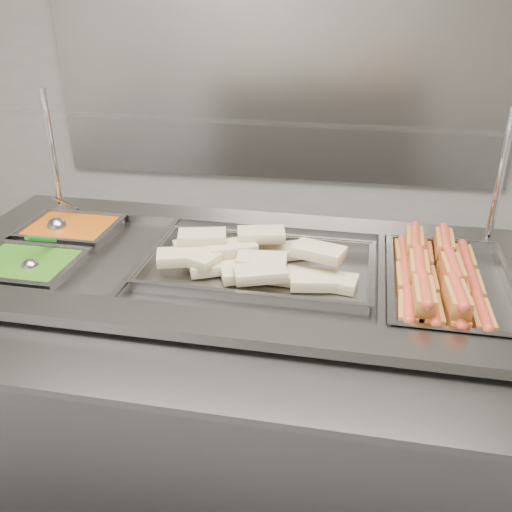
% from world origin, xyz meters
% --- Properties ---
extents(back_panel, '(3.00, 0.04, 1.20)m').
position_xyz_m(back_panel, '(0.00, 2.45, 1.20)').
color(back_panel, '#A19C97').
rests_on(back_panel, ground).
extents(steam_counter, '(2.09, 0.97, 0.99)m').
position_xyz_m(steam_counter, '(0.14, 0.38, 0.49)').
color(steam_counter, slate).
rests_on(steam_counter, ground).
extents(tray_rail, '(1.99, 0.47, 0.06)m').
position_xyz_m(tray_rail, '(0.12, -0.18, 0.93)').
color(tray_rail, gray).
rests_on(tray_rail, steam_counter).
extents(sneeze_guard, '(1.82, 0.38, 0.48)m').
position_xyz_m(sneeze_guard, '(0.14, 0.62, 1.39)').
color(sneeze_guard, silver).
rests_on(sneeze_guard, steam_counter).
extents(pan_hotdogs, '(0.39, 0.62, 0.11)m').
position_xyz_m(pan_hotdogs, '(0.82, 0.36, 0.94)').
color(pan_hotdogs, gray).
rests_on(pan_hotdogs, steam_counter).
extents(pan_wraps, '(0.76, 0.46, 0.08)m').
position_xyz_m(pan_wraps, '(0.20, 0.38, 0.96)').
color(pan_wraps, gray).
rests_on(pan_wraps, steam_counter).
extents(pan_beans, '(0.34, 0.27, 0.11)m').
position_xyz_m(pan_beans, '(-0.57, 0.56, 0.94)').
color(pan_beans, gray).
rests_on(pan_beans, steam_counter).
extents(pan_peas, '(0.34, 0.27, 0.11)m').
position_xyz_m(pan_peas, '(-0.58, 0.24, 0.94)').
color(pan_peas, gray).
rests_on(pan_peas, steam_counter).
extents(hotdogs_in_buns, '(0.28, 0.57, 0.13)m').
position_xyz_m(hotdogs_in_buns, '(0.78, 0.36, 0.99)').
color(hotdogs_in_buns, '#B16B25').
rests_on(hotdogs_in_buns, pan_hotdogs).
extents(tortilla_wraps, '(0.68, 0.39, 0.11)m').
position_xyz_m(tortilla_wraps, '(0.17, 0.38, 1.00)').
color(tortilla_wraps, tan).
rests_on(tortilla_wraps, pan_wraps).
extents(ladle, '(0.08, 0.21, 0.16)m').
position_xyz_m(ladle, '(-0.61, 0.55, 1.00)').
color(ladle, '#A6A7AB').
rests_on(ladle, pan_beans).
extents(serving_spoon, '(0.06, 0.20, 0.14)m').
position_xyz_m(serving_spoon, '(-0.54, 0.24, 1.00)').
color(serving_spoon, '#A6A7AB').
rests_on(serving_spoon, pan_peas).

